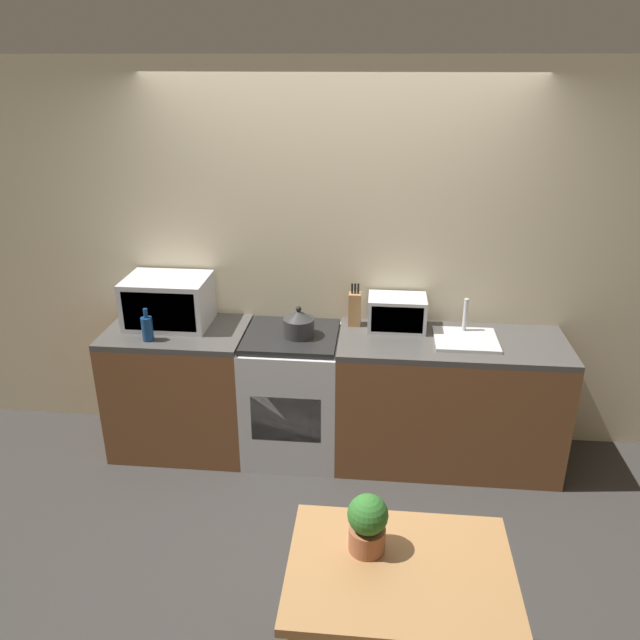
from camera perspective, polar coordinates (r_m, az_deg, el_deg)
name	(u,v)px	position (r m, az deg, el deg)	size (l,w,h in m)	color
ground_plane	(322,518)	(3.97, 0.16, -17.67)	(16.00, 16.00, 0.00)	#33302D
wall_back	(337,261)	(4.25, 1.53, 5.37)	(10.00, 0.06, 2.60)	beige
counter_left_run	(181,388)	(4.48, -12.55, -6.10)	(0.93, 0.62, 0.90)	brown
counter_right_run	(448,401)	(4.30, 11.59, -7.29)	(1.47, 0.62, 0.90)	brown
stove_range	(292,394)	(4.31, -2.55, -6.78)	(0.63, 0.62, 0.90)	silver
kettle	(299,323)	(4.04, -1.95, -0.31)	(0.20, 0.20, 0.21)	#2D2D2D
microwave	(168,301)	(4.32, -13.71, 1.67)	(0.55, 0.40, 0.33)	silver
bottle	(147,328)	(4.13, -15.51, -0.72)	(0.07, 0.07, 0.22)	navy
knife_block	(355,309)	(4.21, 3.20, 1.04)	(0.08, 0.08, 0.30)	#9E7042
toaster_oven	(397,313)	(4.18, 7.04, 0.65)	(0.38, 0.25, 0.22)	silver
sink_basin	(466,338)	(4.11, 13.18, -1.63)	(0.40, 0.36, 0.24)	silver
dining_table	(399,589)	(2.69, 7.26, -23.21)	(0.88, 0.66, 0.76)	#9E7042
potted_plant	(368,523)	(2.59, 4.37, -18.01)	(0.16, 0.16, 0.25)	#9E5B3D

